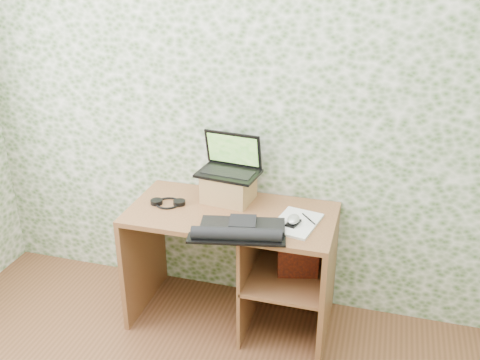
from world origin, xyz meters
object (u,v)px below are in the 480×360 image
(riser, at_px, (229,187))
(keyboard, at_px, (240,230))
(notepad, at_px, (296,223))
(desk, at_px, (245,251))
(laptop, at_px, (230,164))

(riser, relative_size, keyboard, 0.53)
(notepad, bearing_deg, desk, 178.42)
(laptop, bearing_deg, keyboard, -60.19)
(keyboard, relative_size, notepad, 1.69)
(riser, height_order, keyboard, riser)
(laptop, bearing_deg, notepad, -19.82)
(desk, relative_size, keyboard, 2.27)
(riser, distance_m, notepad, 0.49)
(laptop, height_order, keyboard, laptop)
(desk, relative_size, laptop, 3.16)
(riser, relative_size, laptop, 0.74)
(desk, distance_m, riser, 0.40)
(desk, height_order, laptop, laptop)
(keyboard, height_order, notepad, keyboard)
(laptop, relative_size, notepad, 1.21)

